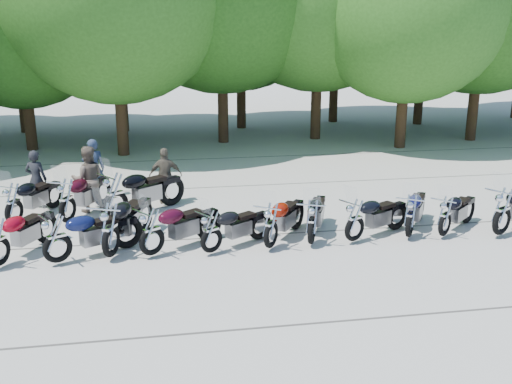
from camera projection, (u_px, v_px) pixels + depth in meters
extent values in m
plane|color=#A09B90|center=(267.00, 259.00, 13.16)|extent=(90.00, 90.00, 0.00)
cylinder|color=#3A2614|center=(28.00, 109.00, 23.70)|extent=(0.44, 0.44, 3.31)
sphere|color=#286319|center=(18.00, 12.00, 22.68)|extent=(7.31, 7.31, 7.31)
cylinder|color=#3A2614|center=(121.00, 104.00, 22.69)|extent=(0.44, 0.44, 3.93)
cylinder|color=#3A2614|center=(223.00, 94.00, 25.07)|extent=(0.44, 0.44, 4.13)
cylinder|color=#3A2614|center=(316.00, 92.00, 25.83)|extent=(0.44, 0.44, 4.09)
cylinder|color=#3A2614|center=(402.00, 103.00, 24.10)|extent=(0.44, 0.44, 3.62)
cylinder|color=#3A2614|center=(474.00, 94.00, 25.55)|extent=(0.44, 0.44, 3.98)
cylinder|color=#3A2614|center=(22.00, 94.00, 27.42)|extent=(0.44, 0.44, 3.52)
sphere|color=#357721|center=(12.00, 5.00, 26.34)|extent=(7.78, 7.78, 7.78)
cylinder|color=#3A2614|center=(122.00, 95.00, 27.64)|extent=(0.44, 0.44, 3.42)
sphere|color=#286319|center=(117.00, 9.00, 26.59)|extent=(7.56, 7.56, 7.56)
cylinder|color=#3A2614|center=(241.00, 91.00, 28.55)|extent=(0.44, 0.44, 3.56)
sphere|color=#286319|center=(241.00, 4.00, 27.45)|extent=(7.88, 7.88, 7.88)
cylinder|color=#3A2614|center=(334.00, 85.00, 30.25)|extent=(0.44, 0.44, 3.76)
cylinder|color=#3A2614|center=(420.00, 87.00, 29.60)|extent=(0.44, 0.44, 3.63)
sphere|color=#357721|center=(426.00, 2.00, 28.48)|extent=(8.02, 8.02, 8.02)
imported|color=black|center=(36.00, 179.00, 16.50)|extent=(0.68, 0.54, 1.64)
imported|color=brown|center=(88.00, 179.00, 16.17)|extent=(0.96, 0.79, 1.81)
imported|color=brown|center=(165.00, 176.00, 16.94)|extent=(0.95, 0.41, 1.60)
imported|color=#232F49|center=(94.00, 168.00, 17.44)|extent=(0.68, 0.48, 1.76)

